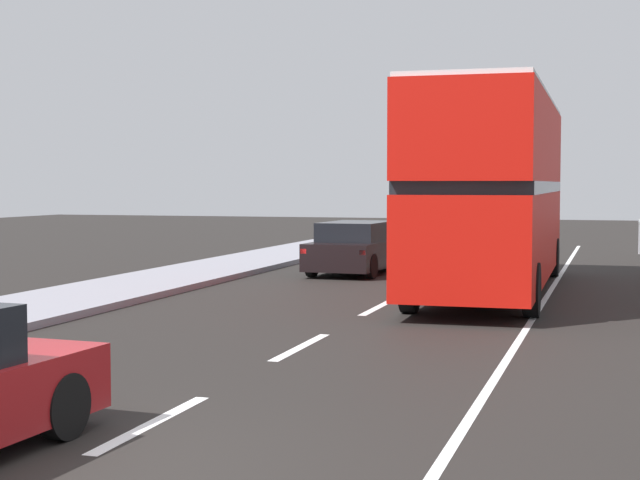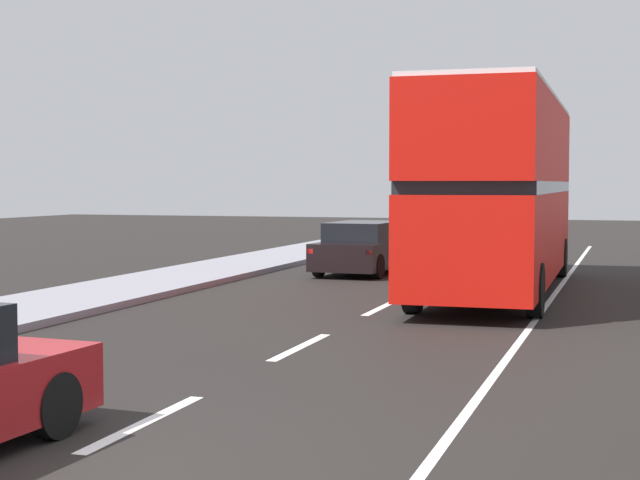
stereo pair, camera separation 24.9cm
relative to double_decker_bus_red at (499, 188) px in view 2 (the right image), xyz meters
The scene contains 4 objects.
ground_plane 15.08m from the double_decker_bus_red, 97.02° to the right, with size 75.07×120.00×0.10m, color black.
lane_paint_markings 6.24m from the double_decker_bus_red, 90.48° to the right, with size 3.18×46.00×0.01m.
double_decker_bus_red is the anchor object (origin of this frame).
sedan_car_ahead 5.73m from the double_decker_bus_red, 138.14° to the left, with size 1.96×4.49×1.40m.
Camera 2 is at (4.71, -7.03, 2.43)m, focal length 54.75 mm.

